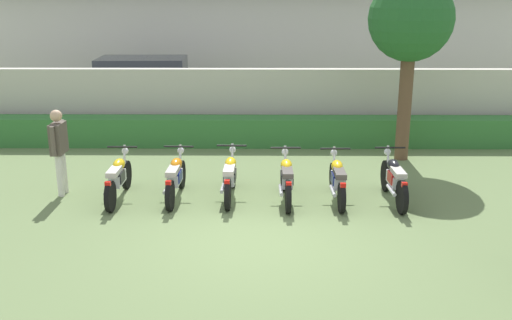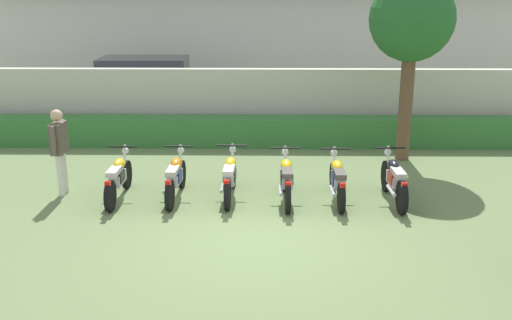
{
  "view_description": "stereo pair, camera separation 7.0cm",
  "coord_description": "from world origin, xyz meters",
  "px_view_note": "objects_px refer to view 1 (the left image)",
  "views": [
    {
      "loc": [
        0.1,
        -8.97,
        4.0
      ],
      "look_at": [
        0.0,
        2.19,
        0.71
      ],
      "focal_mm": 41.2,
      "sensor_mm": 36.0,
      "label": 1
    },
    {
      "loc": [
        0.17,
        -8.97,
        4.0
      ],
      "look_at": [
        0.0,
        2.19,
        0.71
      ],
      "focal_mm": 41.2,
      "sensor_mm": 36.0,
      "label": 2
    }
  ],
  "objects_px": {
    "motorcycle_in_row_0": "(118,178)",
    "motorcycle_in_row_1": "(175,177)",
    "motorcycle_in_row_2": "(230,176)",
    "motorcycle_in_row_3": "(286,179)",
    "motorcycle_in_row_4": "(337,179)",
    "tree_near_inspector": "(411,22)",
    "motorcycle_in_row_5": "(394,179)",
    "parked_car": "(148,88)",
    "inspector_person": "(59,145)"
  },
  "relations": [
    {
      "from": "motorcycle_in_row_0",
      "to": "motorcycle_in_row_4",
      "type": "relative_size",
      "value": 1.04
    },
    {
      "from": "inspector_person",
      "to": "motorcycle_in_row_3",
      "type": "bearing_deg",
      "value": -4.37
    },
    {
      "from": "motorcycle_in_row_1",
      "to": "motorcycle_in_row_5",
      "type": "xyz_separation_m",
      "value": [
        4.24,
        -0.13,
        0.01
      ]
    },
    {
      "from": "parked_car",
      "to": "motorcycle_in_row_4",
      "type": "bearing_deg",
      "value": -58.28
    },
    {
      "from": "motorcycle_in_row_4",
      "to": "inspector_person",
      "type": "relative_size",
      "value": 1.06
    },
    {
      "from": "parked_car",
      "to": "inspector_person",
      "type": "height_order",
      "value": "parked_car"
    },
    {
      "from": "motorcycle_in_row_4",
      "to": "motorcycle_in_row_5",
      "type": "bearing_deg",
      "value": -92.43
    },
    {
      "from": "motorcycle_in_row_1",
      "to": "inspector_person",
      "type": "xyz_separation_m",
      "value": [
        -2.31,
        0.23,
        0.59
      ]
    },
    {
      "from": "parked_car",
      "to": "motorcycle_in_row_0",
      "type": "distance_m",
      "value": 7.71
    },
    {
      "from": "motorcycle_in_row_1",
      "to": "motorcycle_in_row_4",
      "type": "xyz_separation_m",
      "value": [
        3.15,
        -0.09,
        -0.0
      ]
    },
    {
      "from": "motorcycle_in_row_0",
      "to": "motorcycle_in_row_3",
      "type": "bearing_deg",
      "value": -90.5
    },
    {
      "from": "tree_near_inspector",
      "to": "motorcycle_in_row_5",
      "type": "xyz_separation_m",
      "value": [
        -0.83,
        -2.97,
        -2.79
      ]
    },
    {
      "from": "motorcycle_in_row_0",
      "to": "motorcycle_in_row_4",
      "type": "xyz_separation_m",
      "value": [
        4.26,
        -0.03,
        -0.01
      ]
    },
    {
      "from": "motorcycle_in_row_1",
      "to": "motorcycle_in_row_3",
      "type": "height_order",
      "value": "motorcycle_in_row_3"
    },
    {
      "from": "motorcycle_in_row_4",
      "to": "motorcycle_in_row_1",
      "type": "bearing_deg",
      "value": 87.93
    },
    {
      "from": "motorcycle_in_row_0",
      "to": "motorcycle_in_row_3",
      "type": "height_order",
      "value": "motorcycle_in_row_3"
    },
    {
      "from": "motorcycle_in_row_2",
      "to": "motorcycle_in_row_5",
      "type": "relative_size",
      "value": 1.0
    },
    {
      "from": "tree_near_inspector",
      "to": "motorcycle_in_row_3",
      "type": "xyz_separation_m",
      "value": [
        -2.91,
        -2.95,
        -2.8
      ]
    },
    {
      "from": "parked_car",
      "to": "motorcycle_in_row_5",
      "type": "xyz_separation_m",
      "value": [
        6.16,
        -7.72,
        -0.48
      ]
    },
    {
      "from": "motorcycle_in_row_0",
      "to": "motorcycle_in_row_2",
      "type": "distance_m",
      "value": 2.18
    },
    {
      "from": "motorcycle_in_row_1",
      "to": "tree_near_inspector",
      "type": "bearing_deg",
      "value": -58.92
    },
    {
      "from": "motorcycle_in_row_3",
      "to": "motorcycle_in_row_4",
      "type": "xyz_separation_m",
      "value": [
        0.99,
        0.02,
        -0.01
      ]
    },
    {
      "from": "motorcycle_in_row_5",
      "to": "motorcycle_in_row_4",
      "type": "bearing_deg",
      "value": 86.63
    },
    {
      "from": "tree_near_inspector",
      "to": "parked_car",
      "type": "bearing_deg",
      "value": 145.8
    },
    {
      "from": "motorcycle_in_row_2",
      "to": "motorcycle_in_row_4",
      "type": "relative_size",
      "value": 1.04
    },
    {
      "from": "parked_car",
      "to": "motorcycle_in_row_0",
      "type": "relative_size",
      "value": 2.39
    },
    {
      "from": "motorcycle_in_row_0",
      "to": "motorcycle_in_row_1",
      "type": "distance_m",
      "value": 1.11
    },
    {
      "from": "parked_car",
      "to": "motorcycle_in_row_1",
      "type": "distance_m",
      "value": 7.85
    },
    {
      "from": "motorcycle_in_row_0",
      "to": "tree_near_inspector",
      "type": "bearing_deg",
      "value": -64.55
    },
    {
      "from": "motorcycle_in_row_2",
      "to": "motorcycle_in_row_3",
      "type": "distance_m",
      "value": 1.11
    },
    {
      "from": "tree_near_inspector",
      "to": "motorcycle_in_row_1",
      "type": "xyz_separation_m",
      "value": [
        -5.07,
        -2.83,
        -2.81
      ]
    },
    {
      "from": "motorcycle_in_row_4",
      "to": "motorcycle_in_row_5",
      "type": "xyz_separation_m",
      "value": [
        1.09,
        -0.04,
        0.02
      ]
    },
    {
      "from": "tree_near_inspector",
      "to": "motorcycle_in_row_2",
      "type": "bearing_deg",
      "value": -145.23
    },
    {
      "from": "motorcycle_in_row_1",
      "to": "motorcycle_in_row_4",
      "type": "height_order",
      "value": "motorcycle_in_row_1"
    },
    {
      "from": "motorcycle_in_row_1",
      "to": "motorcycle_in_row_2",
      "type": "bearing_deg",
      "value": -85.26
    },
    {
      "from": "motorcycle_in_row_2",
      "to": "motorcycle_in_row_5",
      "type": "xyz_separation_m",
      "value": [
        3.17,
        -0.18,
        0.01
      ]
    },
    {
      "from": "motorcycle_in_row_2",
      "to": "motorcycle_in_row_4",
      "type": "bearing_deg",
      "value": -92.6
    },
    {
      "from": "tree_near_inspector",
      "to": "motorcycle_in_row_4",
      "type": "relative_size",
      "value": 2.34
    },
    {
      "from": "motorcycle_in_row_0",
      "to": "motorcycle_in_row_5",
      "type": "xyz_separation_m",
      "value": [
        5.35,
        -0.07,
        0.01
      ]
    },
    {
      "from": "tree_near_inspector",
      "to": "motorcycle_in_row_0",
      "type": "bearing_deg",
      "value": -154.87
    },
    {
      "from": "tree_near_inspector",
      "to": "motorcycle_in_row_3",
      "type": "distance_m",
      "value": 5.0
    },
    {
      "from": "motorcycle_in_row_0",
      "to": "motorcycle_in_row_1",
      "type": "height_order",
      "value": "motorcycle_in_row_0"
    },
    {
      "from": "parked_car",
      "to": "motorcycle_in_row_4",
      "type": "distance_m",
      "value": 9.22
    },
    {
      "from": "motorcycle_in_row_5",
      "to": "inspector_person",
      "type": "xyz_separation_m",
      "value": [
        -6.55,
        0.36,
        0.57
      ]
    },
    {
      "from": "motorcycle_in_row_2",
      "to": "parked_car",
      "type": "bearing_deg",
      "value": 23.04
    },
    {
      "from": "motorcycle_in_row_2",
      "to": "motorcycle_in_row_3",
      "type": "relative_size",
      "value": 1.03
    },
    {
      "from": "motorcycle_in_row_0",
      "to": "motorcycle_in_row_5",
      "type": "relative_size",
      "value": 0.99
    },
    {
      "from": "motorcycle_in_row_5",
      "to": "inspector_person",
      "type": "distance_m",
      "value": 6.58
    },
    {
      "from": "tree_near_inspector",
      "to": "inspector_person",
      "type": "height_order",
      "value": "tree_near_inspector"
    },
    {
      "from": "motorcycle_in_row_1",
      "to": "motorcycle_in_row_0",
      "type": "bearing_deg",
      "value": 95.26
    }
  ]
}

